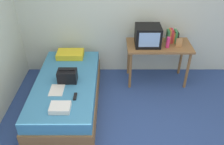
% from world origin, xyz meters
% --- Properties ---
extents(ground_plane, '(8.00, 8.00, 0.00)m').
position_xyz_m(ground_plane, '(0.00, 0.00, 0.00)').
color(ground_plane, '#2D4784').
extents(wall_back, '(5.20, 0.10, 2.60)m').
position_xyz_m(wall_back, '(0.00, 2.00, 1.30)').
color(wall_back, silver).
rests_on(wall_back, ground).
extents(bed, '(1.00, 2.00, 0.51)m').
position_xyz_m(bed, '(-0.94, 0.83, 0.25)').
color(bed, olive).
rests_on(bed, ground).
extents(desk, '(1.16, 0.60, 0.78)m').
position_xyz_m(desk, '(0.66, 1.58, 0.68)').
color(desk, olive).
rests_on(desk, ground).
extents(tv, '(0.44, 0.39, 0.36)m').
position_xyz_m(tv, '(0.44, 1.56, 0.96)').
color(tv, black).
rests_on(tv, desk).
extents(water_bottle, '(0.07, 0.07, 0.20)m').
position_xyz_m(water_bottle, '(0.79, 1.46, 0.88)').
color(water_bottle, '#E53372').
rests_on(water_bottle, desk).
extents(book_row, '(0.20, 0.17, 0.25)m').
position_xyz_m(book_row, '(0.90, 1.68, 0.89)').
color(book_row, '#337F47').
rests_on(book_row, desk).
extents(picture_frame, '(0.11, 0.02, 0.16)m').
position_xyz_m(picture_frame, '(0.99, 1.49, 0.86)').
color(picture_frame, '#B27F4C').
rests_on(picture_frame, desk).
extents(pillow, '(0.49, 0.32, 0.10)m').
position_xyz_m(pillow, '(-0.97, 1.61, 0.56)').
color(pillow, yellow).
rests_on(pillow, bed).
extents(handbag, '(0.30, 0.20, 0.22)m').
position_xyz_m(handbag, '(-0.90, 0.82, 0.61)').
color(handbag, black).
rests_on(handbag, bed).
extents(magazine, '(0.21, 0.29, 0.01)m').
position_xyz_m(magazine, '(-1.03, 0.58, 0.51)').
color(magazine, white).
rests_on(magazine, bed).
extents(remote_dark, '(0.04, 0.16, 0.02)m').
position_xyz_m(remote_dark, '(-0.73, 0.42, 0.52)').
color(remote_dark, black).
rests_on(remote_dark, bed).
extents(folded_towel, '(0.28, 0.22, 0.07)m').
position_xyz_m(folded_towel, '(-0.90, 0.15, 0.54)').
color(folded_towel, white).
rests_on(folded_towel, bed).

